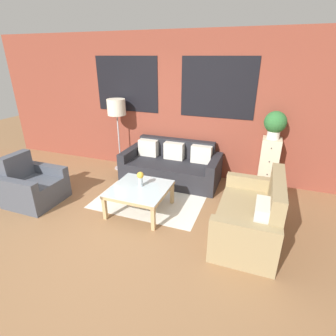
% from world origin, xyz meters
% --- Properties ---
extents(ground_plane, '(16.00, 16.00, 0.00)m').
position_xyz_m(ground_plane, '(0.00, 0.00, 0.00)').
color(ground_plane, '#8E6642').
extents(wall_back_brick, '(8.40, 0.09, 2.80)m').
position_xyz_m(wall_back_brick, '(0.00, 2.44, 1.41)').
color(wall_back_brick, brown).
rests_on(wall_back_brick, ground_plane).
extents(rug, '(1.86, 1.67, 0.00)m').
position_xyz_m(rug, '(0.13, 1.23, 0.00)').
color(rug, silver).
rests_on(rug, ground_plane).
extents(couch_dark, '(1.92, 0.88, 0.78)m').
position_xyz_m(couch_dark, '(0.21, 1.95, 0.29)').
color(couch_dark, '#232328').
rests_on(couch_dark, ground_plane).
extents(settee_vintage, '(0.80, 1.46, 0.92)m').
position_xyz_m(settee_vintage, '(1.86, 0.60, 0.31)').
color(settee_vintage, '#99845B').
rests_on(settee_vintage, ground_plane).
extents(armchair_corner, '(0.80, 0.82, 0.84)m').
position_xyz_m(armchair_corner, '(-1.72, 0.30, 0.28)').
color(armchair_corner, '#474C56').
rests_on(armchair_corner, ground_plane).
extents(coffee_table, '(0.89, 0.89, 0.42)m').
position_xyz_m(coffee_table, '(0.13, 0.66, 0.36)').
color(coffee_table, silver).
rests_on(coffee_table, ground_plane).
extents(floor_lamp, '(0.38, 0.38, 1.54)m').
position_xyz_m(floor_lamp, '(-1.06, 2.10, 1.32)').
color(floor_lamp, '#B2B2B7').
rests_on(floor_lamp, ground_plane).
extents(drawer_cabinet, '(0.33, 0.36, 1.00)m').
position_xyz_m(drawer_cabinet, '(2.03, 2.19, 0.50)').
color(drawer_cabinet, beige).
rests_on(drawer_cabinet, ground_plane).
extents(potted_plant, '(0.38, 0.38, 0.49)m').
position_xyz_m(potted_plant, '(2.03, 2.19, 1.27)').
color(potted_plant, silver).
rests_on(potted_plant, drawer_cabinet).
extents(flower_vase, '(0.11, 0.11, 0.25)m').
position_xyz_m(flower_vase, '(0.12, 0.72, 0.57)').
color(flower_vase, '#ADBCC6').
rests_on(flower_vase, coffee_table).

